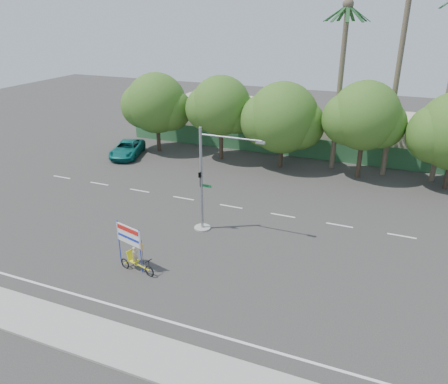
% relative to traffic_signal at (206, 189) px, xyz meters
% --- Properties ---
extents(ground, '(120.00, 120.00, 0.00)m').
position_rel_traffic_signal_xyz_m(ground, '(2.20, -3.98, -2.92)').
color(ground, '#33302D').
rests_on(ground, ground).
extents(sidewalk_near, '(50.00, 2.40, 0.12)m').
position_rel_traffic_signal_xyz_m(sidewalk_near, '(2.20, -11.48, -2.86)').
color(sidewalk_near, gray).
rests_on(sidewalk_near, ground).
extents(fence, '(38.00, 0.08, 2.00)m').
position_rel_traffic_signal_xyz_m(fence, '(2.20, 17.52, -1.92)').
color(fence, '#336B3D').
rests_on(fence, ground).
extents(building_left, '(12.00, 8.00, 4.00)m').
position_rel_traffic_signal_xyz_m(building_left, '(-7.80, 22.02, -0.92)').
color(building_left, beige).
rests_on(building_left, ground).
extents(building_right, '(14.00, 8.00, 3.60)m').
position_rel_traffic_signal_xyz_m(building_right, '(10.20, 22.02, -1.12)').
color(building_right, beige).
rests_on(building_right, ground).
extents(tree_far_left, '(7.14, 6.00, 7.96)m').
position_rel_traffic_signal_xyz_m(tree_far_left, '(-11.85, 14.02, 1.84)').
color(tree_far_left, '#473828').
rests_on(tree_far_left, ground).
extents(tree_left, '(6.66, 5.60, 8.07)m').
position_rel_traffic_signal_xyz_m(tree_left, '(-4.85, 14.02, 2.14)').
color(tree_left, '#473828').
rests_on(tree_left, ground).
extents(tree_center, '(7.62, 6.40, 7.85)m').
position_rel_traffic_signal_xyz_m(tree_center, '(1.14, 14.02, 1.55)').
color(tree_center, '#473828').
rests_on(tree_center, ground).
extents(tree_right, '(6.90, 5.80, 8.36)m').
position_rel_traffic_signal_xyz_m(tree_right, '(8.15, 14.02, 2.32)').
color(tree_right, '#473828').
rests_on(tree_right, ground).
extents(palm_tall, '(3.73, 3.79, 17.45)m').
position_rel_traffic_signal_xyz_m(palm_tall, '(10.20, 15.52, 7.55)').
color(palm_tall, '#70604C').
rests_on(palm_tall, ground).
extents(palm_short, '(3.73, 3.79, 14.45)m').
position_rel_traffic_signal_xyz_m(palm_short, '(5.70, 15.52, 5.94)').
color(palm_short, '#70604C').
rests_on(palm_short, ground).
extents(traffic_signal, '(4.72, 1.10, 7.00)m').
position_rel_traffic_signal_xyz_m(traffic_signal, '(0.00, 0.00, 0.00)').
color(traffic_signal, gray).
rests_on(traffic_signal, ground).
extents(trike_billboard, '(2.72, 1.07, 2.75)m').
position_rel_traffic_signal_xyz_m(trike_billboard, '(-1.81, -5.90, -1.81)').
color(trike_billboard, black).
rests_on(trike_billboard, ground).
extents(pickup_truck, '(3.92, 5.88, 1.50)m').
position_rel_traffic_signal_xyz_m(pickup_truck, '(-13.80, 11.24, -2.17)').
color(pickup_truck, '#0F6C65').
rests_on(pickup_truck, ground).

